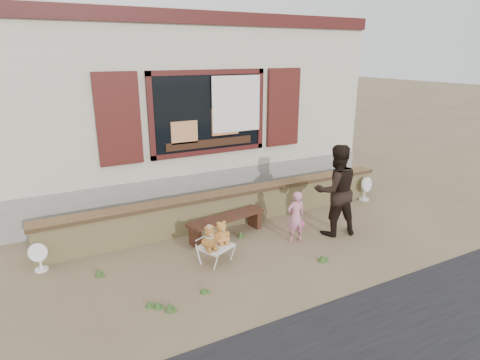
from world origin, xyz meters
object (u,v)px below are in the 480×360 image
bench (226,222)px  folding_chair (216,247)px  teddy_bear_right (221,232)px  adult (336,190)px  teddy_bear_left (209,237)px  child (296,217)px

bench → folding_chair: 0.97m
teddy_bear_right → adult: (2.25, -0.08, 0.36)m
teddy_bear_left → adult: adult is taller
bench → teddy_bear_left: bearing=-139.7°
folding_chair → child: bearing=-22.1°
bench → teddy_bear_right: bearing=-131.3°
teddy_bear_left → adult: bearing=-22.8°
adult → teddy_bear_right: bearing=10.9°
child → adult: adult is taller
teddy_bear_right → child: bearing=-24.2°
teddy_bear_left → folding_chair: bearing=0.0°
teddy_bear_left → adult: size_ratio=0.23×
folding_chair → teddy_bear_left: size_ratio=1.55×
bench → teddy_bear_left: 1.12m
adult → bench: bearing=-11.2°
bench → teddy_bear_right: teddy_bear_right is taller
folding_chair → adult: bearing=-24.1°
teddy_bear_right → folding_chair: bearing=180.0°
child → adult: (0.81, -0.06, 0.38)m
folding_chair → adult: 2.45m
folding_chair → teddy_bear_left: teddy_bear_left is taller
teddy_bear_right → child: 1.44m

